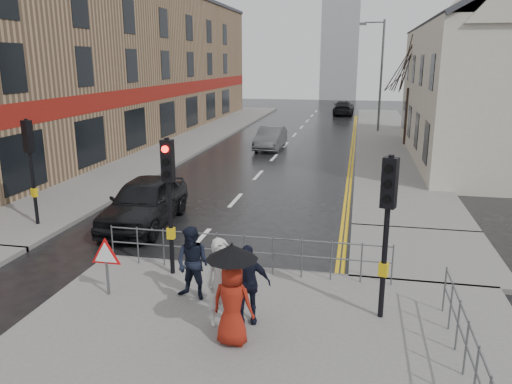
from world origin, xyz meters
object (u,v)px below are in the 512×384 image
at_px(pedestrian_b, 193,263).
at_px(car_mid, 270,138).
at_px(pedestrian_a, 221,282).
at_px(pedestrian_d, 247,284).
at_px(pedestrian_with_umbrella, 232,289).
at_px(car_parked, 144,202).

bearing_deg(pedestrian_b, car_mid, 107.46).
height_order(pedestrian_b, car_mid, pedestrian_b).
xyz_separation_m(pedestrian_a, pedestrian_b, (-0.91, 0.94, -0.07)).
bearing_deg(pedestrian_d, pedestrian_with_umbrella, -108.32).
relative_size(pedestrian_b, pedestrian_d, 1.01).
relative_size(pedestrian_a, car_parked, 0.39).
xyz_separation_m(pedestrian_a, car_mid, (-2.76, 21.24, -0.37)).
xyz_separation_m(pedestrian_with_umbrella, pedestrian_d, (0.07, 0.85, -0.27)).
height_order(pedestrian_a, car_mid, pedestrian_a).
relative_size(pedestrian_a, pedestrian_with_umbrella, 0.92).
distance_m(pedestrian_d, car_parked, 7.43).
bearing_deg(pedestrian_d, car_parked, 116.20).
bearing_deg(pedestrian_b, car_parked, 136.17).
relative_size(pedestrian_b, pedestrian_with_umbrella, 0.84).
bearing_deg(car_mid, pedestrian_b, -83.30).
height_order(pedestrian_a, pedestrian_with_umbrella, pedestrian_with_umbrella).
bearing_deg(pedestrian_b, pedestrian_d, -16.47).
distance_m(pedestrian_with_umbrella, pedestrian_d, 0.90).
bearing_deg(car_parked, pedestrian_b, -58.50).
xyz_separation_m(pedestrian_with_umbrella, car_parked, (-4.65, 6.58, -0.44)).
xyz_separation_m(pedestrian_d, car_parked, (-4.73, 5.73, -0.17)).
bearing_deg(car_mid, pedestrian_with_umbrella, -80.31).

